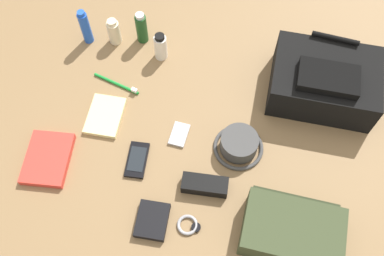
% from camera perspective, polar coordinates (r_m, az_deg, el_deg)
% --- Properties ---
extents(ground_plane, '(2.64, 2.02, 0.02)m').
position_cam_1_polar(ground_plane, '(1.44, 0.00, -0.98)').
color(ground_plane, olive).
rests_on(ground_plane, ground).
extents(backpack, '(0.36, 0.28, 0.16)m').
position_cam_1_polar(backpack, '(1.51, 16.77, 5.86)').
color(backpack, black).
rests_on(backpack, ground_plane).
extents(toiletry_pouch, '(0.28, 0.23, 0.09)m').
position_cam_1_polar(toiletry_pouch, '(1.30, 12.87, -12.87)').
color(toiletry_pouch, '#384228').
rests_on(toiletry_pouch, ground_plane).
extents(bucket_hat, '(0.16, 0.16, 0.06)m').
position_cam_1_polar(bucket_hat, '(1.39, 6.11, -2.15)').
color(bucket_hat, '#444444').
rests_on(bucket_hat, ground_plane).
extents(deodorant_spray, '(0.03, 0.03, 0.15)m').
position_cam_1_polar(deodorant_spray, '(1.64, -13.70, 12.62)').
color(deodorant_spray, blue).
rests_on(deodorant_spray, ground_plane).
extents(lotion_bottle, '(0.04, 0.04, 0.11)m').
position_cam_1_polar(lotion_bottle, '(1.63, -10.11, 12.22)').
color(lotion_bottle, beige).
rests_on(lotion_bottle, ground_plane).
extents(shampoo_bottle, '(0.04, 0.04, 0.13)m').
position_cam_1_polar(shampoo_bottle, '(1.61, -6.57, 12.80)').
color(shampoo_bottle, '#19471E').
rests_on(shampoo_bottle, ground_plane).
extents(toothpaste_tube, '(0.04, 0.04, 0.11)m').
position_cam_1_polar(toothpaste_tube, '(1.56, -4.11, 10.49)').
color(toothpaste_tube, white).
rests_on(toothpaste_tube, ground_plane).
extents(paperback_novel, '(0.17, 0.20, 0.02)m').
position_cam_1_polar(paperback_novel, '(1.45, -18.22, -3.82)').
color(paperback_novel, red).
rests_on(paperback_novel, ground_plane).
extents(cell_phone, '(0.08, 0.13, 0.01)m').
position_cam_1_polar(cell_phone, '(1.39, -7.14, -4.12)').
color(cell_phone, black).
rests_on(cell_phone, ground_plane).
extents(media_player, '(0.05, 0.08, 0.01)m').
position_cam_1_polar(media_player, '(1.42, -1.67, -0.86)').
color(media_player, '#B7B7BC').
rests_on(media_player, ground_plane).
extents(wristwatch, '(0.07, 0.06, 0.01)m').
position_cam_1_polar(wristwatch, '(1.31, -0.44, -12.52)').
color(wristwatch, '#99999E').
rests_on(wristwatch, ground_plane).
extents(toothbrush, '(0.18, 0.04, 0.02)m').
position_cam_1_polar(toothbrush, '(1.54, -9.49, 5.59)').
color(toothbrush, '#198C33').
rests_on(toothbrush, ground_plane).
extents(wallet, '(0.10, 0.12, 0.02)m').
position_cam_1_polar(wallet, '(1.31, -5.19, -11.86)').
color(wallet, black).
rests_on(wallet, ground_plane).
extents(notepad, '(0.13, 0.16, 0.02)m').
position_cam_1_polar(notepad, '(1.48, -11.22, 1.57)').
color(notepad, beige).
rests_on(notepad, ground_plane).
extents(sunglasses_case, '(0.15, 0.08, 0.04)m').
position_cam_1_polar(sunglasses_case, '(1.34, 1.67, -7.41)').
color(sunglasses_case, black).
rests_on(sunglasses_case, ground_plane).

